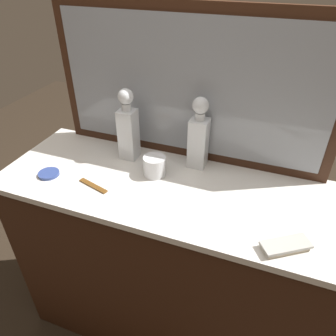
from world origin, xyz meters
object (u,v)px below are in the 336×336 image
at_px(crystal_decanter_left, 198,140).
at_px(tortoiseshell_comb, 93,186).
at_px(crystal_decanter_right, 128,131).
at_px(porcelain_dish, 49,174).
at_px(crystal_tumbler_center, 155,167).
at_px(silver_brush_far_left, 286,246).

bearing_deg(crystal_decanter_left, tortoiseshell_comb, -139.25).
distance_m(crystal_decanter_right, crystal_decanter_left, 0.30).
bearing_deg(crystal_decanter_right, tortoiseshell_comb, -98.82).
bearing_deg(crystal_decanter_right, porcelain_dish, -135.50).
relative_size(crystal_decanter_right, tortoiseshell_comb, 2.25).
distance_m(crystal_decanter_right, porcelain_dish, 0.36).
bearing_deg(crystal_tumbler_center, silver_brush_far_left, -23.12).
height_order(crystal_tumbler_center, tortoiseshell_comb, crystal_tumbler_center).
bearing_deg(crystal_tumbler_center, tortoiseshell_comb, -140.13).
relative_size(crystal_decanter_left, tortoiseshell_comb, 2.19).
relative_size(crystal_tumbler_center, tortoiseshell_comb, 0.65).
relative_size(silver_brush_far_left, porcelain_dish, 1.89).
bearing_deg(silver_brush_far_left, tortoiseshell_comb, 174.87).
xyz_separation_m(crystal_decanter_left, porcelain_dish, (-0.54, -0.28, -0.11)).
distance_m(crystal_decanter_right, silver_brush_far_left, 0.75).
xyz_separation_m(porcelain_dish, tortoiseshell_comb, (0.21, -0.00, -0.00)).
bearing_deg(porcelain_dish, crystal_decanter_left, 27.69).
height_order(crystal_decanter_right, crystal_tumbler_center, crystal_decanter_right).
bearing_deg(crystal_decanter_left, crystal_decanter_right, -171.97).
distance_m(crystal_tumbler_center, silver_brush_far_left, 0.57).
bearing_deg(tortoiseshell_comb, crystal_tumbler_center, 39.87).
height_order(crystal_decanter_right, tortoiseshell_comb, crystal_decanter_right).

